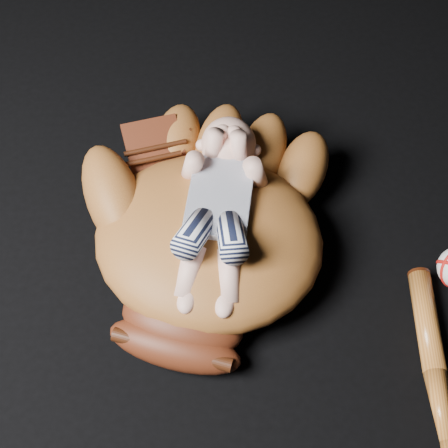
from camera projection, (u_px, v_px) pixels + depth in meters
The scene contains 3 objects.
baseball_glove at pixel (208, 232), 1.13m from camera, with size 0.48×0.54×0.17m, color brown, non-canonical shape.
newborn_baby at pixel (217, 212), 1.09m from camera, with size 0.17×0.36×0.15m, color #E2A691, non-canonical shape.
baseball_bat at pixel (437, 386), 1.05m from camera, with size 0.04×0.40×0.04m, color #B56323, non-canonical shape.
Camera 1 is at (-0.13, -0.52, 1.02)m, focal length 55.00 mm.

